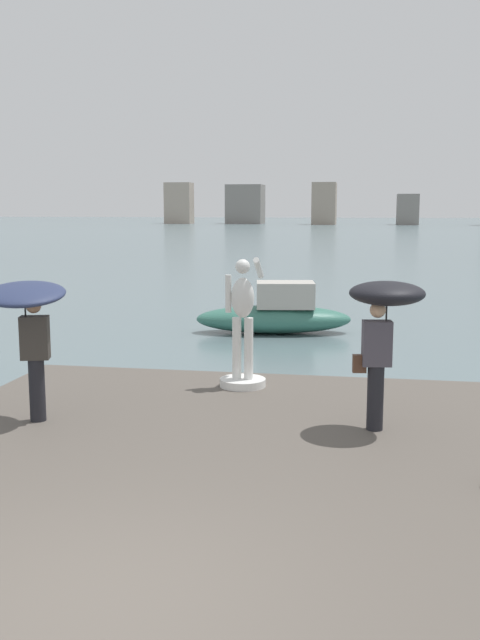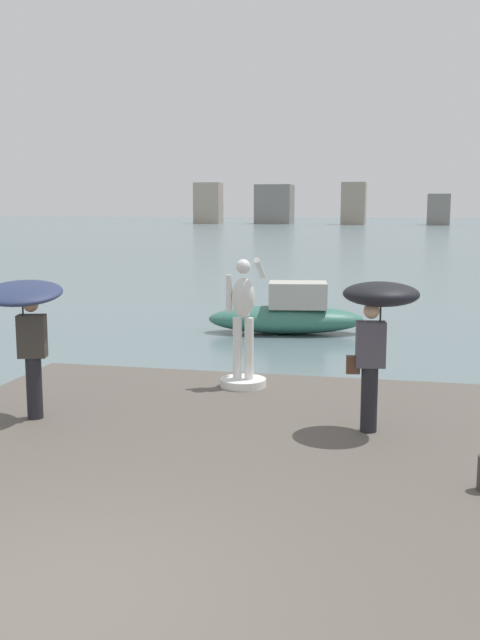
# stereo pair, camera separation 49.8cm
# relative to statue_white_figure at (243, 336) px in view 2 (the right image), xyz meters

# --- Properties ---
(ground_plane) EXTENTS (400.00, 400.00, 0.00)m
(ground_plane) POSITION_rel_statue_white_figure_xyz_m (-0.01, 33.22, -1.25)
(ground_plane) COLOR slate
(pier) EXTENTS (7.93, 10.77, 0.40)m
(pier) POSITION_rel_statue_white_figure_xyz_m (-0.01, -4.40, -1.05)
(pier) COLOR #564F47
(pier) RESTS_ON ground
(statue_white_figure) EXTENTS (0.77, 0.95, 2.15)m
(statue_white_figure) POSITION_rel_statue_white_figure_xyz_m (0.00, 0.00, 0.00)
(statue_white_figure) COLOR white
(statue_white_figure) RESTS_ON pier
(onlooker_left) EXTENTS (1.37, 1.39, 1.99)m
(onlooker_left) POSITION_rel_statue_white_figure_xyz_m (-2.57, -2.45, 0.69)
(onlooker_left) COLOR black
(onlooker_left) RESTS_ON pier
(onlooker_right) EXTENTS (1.12, 1.13, 2.01)m
(onlooker_right) POSITION_rel_statue_white_figure_xyz_m (2.24, -2.01, 0.75)
(onlooker_right) COLOR black
(onlooker_right) RESTS_ON pier
(boat_mid) EXTENTS (4.33, 2.03, 1.38)m
(boat_mid) POSITION_rel_statue_white_figure_xyz_m (-0.41, 7.55, -0.74)
(boat_mid) COLOR #336B5B
(boat_mid) RESTS_ON ground
(distant_skyline) EXTENTS (80.93, 12.71, 8.39)m
(distant_skyline) POSITION_rel_statue_white_figure_xyz_m (3.95, 134.68, 2.61)
(distant_skyline) COLOR #A89989
(distant_skyline) RESTS_ON ground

